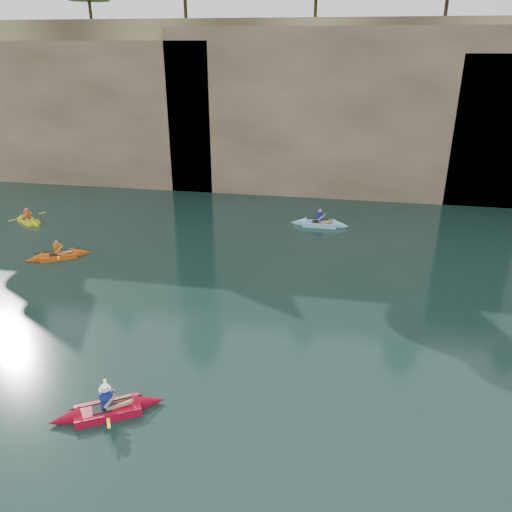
# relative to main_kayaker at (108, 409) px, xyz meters

# --- Properties ---
(ground) EXTENTS (160.00, 160.00, 0.00)m
(ground) POSITION_rel_main_kayaker_xyz_m (3.79, 1.91, -0.16)
(ground) COLOR black
(ground) RESTS_ON ground
(cliff) EXTENTS (70.00, 16.00, 12.00)m
(cliff) POSITION_rel_main_kayaker_xyz_m (3.79, 31.91, 5.84)
(cliff) COLOR tan
(cliff) RESTS_ON ground
(cliff_slab_west) EXTENTS (26.00, 2.40, 10.56)m
(cliff_slab_west) POSITION_rel_main_kayaker_xyz_m (-16.21, 24.51, 5.12)
(cliff_slab_west) COLOR tan
(cliff_slab_west) RESTS_ON ground
(cliff_slab_center) EXTENTS (24.00, 2.40, 11.40)m
(cliff_slab_center) POSITION_rel_main_kayaker_xyz_m (5.79, 24.51, 5.54)
(cliff_slab_center) COLOR tan
(cliff_slab_center) RESTS_ON ground
(sea_cave_west) EXTENTS (4.50, 1.00, 4.00)m
(sea_cave_west) POSITION_rel_main_kayaker_xyz_m (-14.21, 23.86, 1.84)
(sea_cave_west) COLOR black
(sea_cave_west) RESTS_ON ground
(sea_cave_center) EXTENTS (3.50, 1.00, 3.20)m
(sea_cave_center) POSITION_rel_main_kayaker_xyz_m (-0.21, 23.86, 1.44)
(sea_cave_center) COLOR black
(sea_cave_center) RESTS_ON ground
(sea_cave_east) EXTENTS (5.00, 1.00, 4.50)m
(sea_cave_east) POSITION_rel_main_kayaker_xyz_m (13.79, 23.86, 2.09)
(sea_cave_east) COLOR black
(sea_cave_east) RESTS_ON ground
(main_kayaker) EXTENTS (3.26, 2.28, 1.23)m
(main_kayaker) POSITION_rel_main_kayaker_xyz_m (0.00, 0.00, 0.00)
(main_kayaker) COLOR red
(main_kayaker) RESTS_ON ground
(kayaker_orange) EXTENTS (3.01, 2.27, 1.18)m
(kayaker_orange) POSITION_rel_main_kayaker_xyz_m (-7.66, 10.27, -0.02)
(kayaker_orange) COLOR #E9530E
(kayaker_orange) RESTS_ON ground
(kayaker_yellow) EXTENTS (2.73, 2.07, 1.14)m
(kayaker_yellow) POSITION_rel_main_kayaker_xyz_m (-12.39, 14.89, -0.02)
(kayaker_yellow) COLOR yellow
(kayaker_yellow) RESTS_ON ground
(kayaker_ltblue_mid) EXTENTS (3.47, 2.57, 1.32)m
(kayaker_ltblue_mid) POSITION_rel_main_kayaker_xyz_m (4.96, 17.51, -0.00)
(kayaker_ltblue_mid) COLOR #90D7F1
(kayaker_ltblue_mid) RESTS_ON ground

